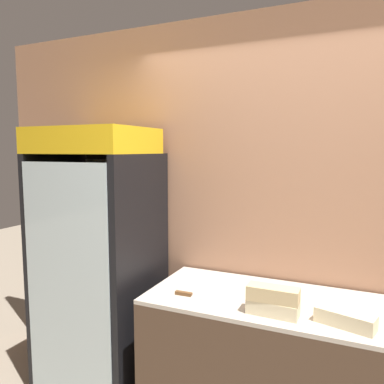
# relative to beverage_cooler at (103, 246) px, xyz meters

# --- Properties ---
(wall_back) EXTENTS (5.20, 0.10, 2.70)m
(wall_back) POSITION_rel_beverage_cooler_xyz_m (1.44, 0.35, 0.30)
(wall_back) COLOR #AD7A5B
(wall_back) RESTS_ON ground_plane
(prep_counter) EXTENTS (1.82, 0.71, 0.88)m
(prep_counter) POSITION_rel_beverage_cooler_xyz_m (1.44, -0.06, -0.62)
(prep_counter) COLOR #4C3828
(prep_counter) RESTS_ON ground_plane
(beverage_cooler) EXTENTS (0.79, 0.70, 1.92)m
(beverage_cooler) POSITION_rel_beverage_cooler_xyz_m (0.00, 0.00, 0.00)
(beverage_cooler) COLOR black
(beverage_cooler) RESTS_ON ground_plane
(sandwich_stack_bottom) EXTENTS (0.28, 0.11, 0.08)m
(sandwich_stack_bottom) POSITION_rel_beverage_cooler_xyz_m (1.33, -0.27, -0.14)
(sandwich_stack_bottom) COLOR beige
(sandwich_stack_bottom) RESTS_ON prep_counter
(sandwich_stack_middle) EXTENTS (0.28, 0.10, 0.08)m
(sandwich_stack_middle) POSITION_rel_beverage_cooler_xyz_m (1.33, -0.27, -0.06)
(sandwich_stack_middle) COLOR tan
(sandwich_stack_middle) RESTS_ON sandwich_stack_bottom
(sandwich_flat_left) EXTENTS (0.31, 0.18, 0.08)m
(sandwich_flat_left) POSITION_rel_beverage_cooler_xyz_m (1.69, -0.26, -0.14)
(sandwich_flat_left) COLOR beige
(sandwich_flat_left) RESTS_ON prep_counter
(chefs_knife) EXTENTS (0.29, 0.05, 0.02)m
(chefs_knife) POSITION_rel_beverage_cooler_xyz_m (0.82, -0.22, -0.17)
(chefs_knife) COLOR silver
(chefs_knife) RESTS_ON prep_counter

